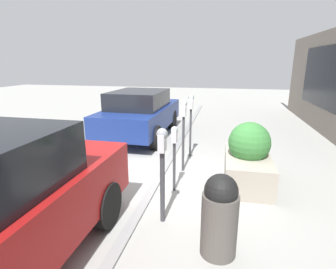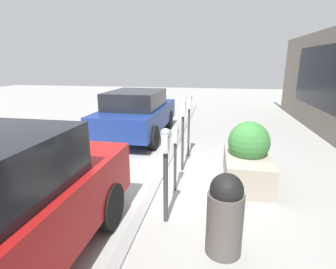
{
  "view_description": "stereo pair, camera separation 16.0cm",
  "coord_description": "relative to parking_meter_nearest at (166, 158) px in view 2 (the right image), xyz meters",
  "views": [
    {
      "loc": [
        -4.9,
        -1.15,
        2.34
      ],
      "look_at": [
        0.0,
        -0.1,
        0.95
      ],
      "focal_mm": 28.0,
      "sensor_mm": 36.0,
      "label": 1
    },
    {
      "loc": [
        -4.93,
        -0.99,
        2.34
      ],
      "look_at": [
        0.0,
        -0.1,
        0.95
      ],
      "focal_mm": 28.0,
      "sensor_mm": 36.0,
      "label": 2
    }
  ],
  "objects": [
    {
      "name": "parking_meter_middle",
      "position": [
        1.97,
        -0.0,
        0.13
      ],
      "size": [
        0.16,
        0.14,
        1.58
      ],
      "color": "#38383D",
      "rests_on": "ground_plane"
    },
    {
      "name": "ground_plane",
      "position": [
        1.49,
        0.34,
        -1.01
      ],
      "size": [
        40.0,
        40.0,
        0.0
      ],
      "primitive_type": "plane",
      "color": "#999993"
    },
    {
      "name": "parking_meter_second",
      "position": [
        1.0,
        0.01,
        -0.1
      ],
      "size": [
        0.16,
        0.13,
        1.24
      ],
      "color": "#38383D",
      "rests_on": "ground_plane"
    },
    {
      "name": "parked_car_middle",
      "position": [
        4.46,
        1.77,
        -0.23
      ],
      "size": [
        3.94,
        1.81,
        1.49
      ],
      "rotation": [
        0.0,
        0.0,
        -0.02
      ],
      "color": "navy",
      "rests_on": "ground_plane"
    },
    {
      "name": "parking_meter_fourth",
      "position": [
        2.92,
        -0.04,
        0.18
      ],
      "size": [
        0.17,
        0.15,
        1.59
      ],
      "color": "#38383D",
      "rests_on": "ground_plane"
    },
    {
      "name": "planter_box",
      "position": [
        1.64,
        -1.34,
        -0.51
      ],
      "size": [
        1.63,
        0.86,
        1.24
      ],
      "color": "#A39989",
      "rests_on": "ground_plane"
    },
    {
      "name": "trash_bin",
      "position": [
        -0.53,
        -0.84,
        -0.47
      ],
      "size": [
        0.45,
        0.45,
        1.07
      ],
      "color": "#514C47",
      "rests_on": "ground_plane"
    },
    {
      "name": "curb_strip",
      "position": [
        1.49,
        0.42,
        -0.99
      ],
      "size": [
        19.0,
        0.16,
        0.04
      ],
      "color": "gray",
      "rests_on": "ground_plane"
    },
    {
      "name": "parking_meter_nearest",
      "position": [
        0.0,
        0.0,
        0.0
      ],
      "size": [
        0.19,
        0.16,
        1.46
      ],
      "color": "#38383D",
      "rests_on": "ground_plane"
    }
  ]
}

